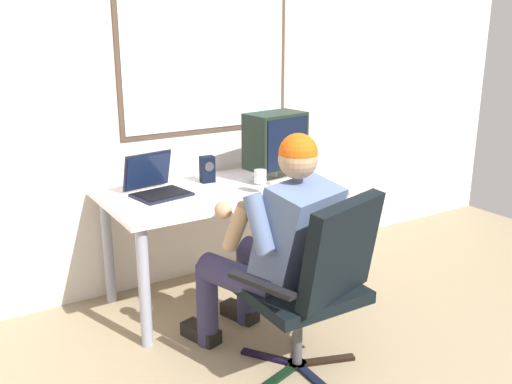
% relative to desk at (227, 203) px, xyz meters
% --- Properties ---
extents(wall_rear, '(5.84, 0.08, 2.77)m').
position_rel_desk_xyz_m(wall_rear, '(-0.00, 0.44, 0.76)').
color(wall_rear, beige).
rests_on(wall_rear, ground).
extents(desk, '(1.52, 0.76, 0.73)m').
position_rel_desk_xyz_m(desk, '(0.00, 0.00, 0.00)').
color(desk, gray).
rests_on(desk, ground).
extents(office_chair, '(0.71, 0.64, 0.96)m').
position_rel_desk_xyz_m(office_chair, '(-0.07, -1.01, -0.09)').
color(office_chair, black).
rests_on(office_chair, ground).
extents(person_seated, '(0.66, 0.90, 1.22)m').
position_rel_desk_xyz_m(person_seated, '(-0.14, -0.74, 0.01)').
color(person_seated, '#2C2948').
rests_on(person_seated, ground).
extents(crt_monitor, '(0.40, 0.28, 0.44)m').
position_rel_desk_xyz_m(crt_monitor, '(0.36, -0.00, 0.35)').
color(crt_monitor, beige).
rests_on(crt_monitor, desk).
extents(laptop, '(0.36, 0.35, 0.24)m').
position_rel_desk_xyz_m(laptop, '(-0.43, 0.11, 0.17)').
color(laptop, black).
rests_on(laptop, desk).
extents(wine_glass, '(0.07, 0.07, 0.14)m').
position_rel_desk_xyz_m(wine_glass, '(0.11, -0.21, 0.20)').
color(wine_glass, silver).
rests_on(wine_glass, desk).
extents(desk_speaker, '(0.09, 0.08, 0.17)m').
position_rel_desk_xyz_m(desk_speaker, '(-0.05, 0.17, 0.19)').
color(desk_speaker, black).
rests_on(desk_speaker, desk).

